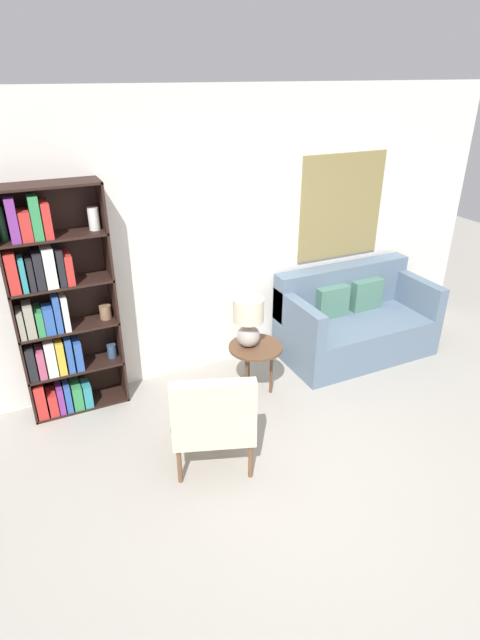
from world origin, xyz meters
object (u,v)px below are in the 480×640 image
Objects in this scene: couch at (353,322)px; armchair at (213,417)px; side_table at (256,351)px; bookshelf at (54,312)px; table_lamp at (248,319)px.

armchair is at bearing -153.27° from couch.
bookshelf is at bearing 162.90° from side_table.
bookshelf is at bearing 175.30° from couch.
side_table is (0.75, 0.78, -0.04)m from armchair.
table_lamp is at bearing 146.60° from side_table.
couch is 3.37× the size of table_lamp.
bookshelf is at bearing 163.58° from table_lamp.
table_lamp is at bearing -16.42° from bookshelf.
side_table is at bearing 46.09° from armchair.
couch reaches higher than armchair.
bookshelf reaches higher than side_table.
side_table is at bearing -168.75° from couch.
bookshelf is 1.80m from side_table.
side_table is at bearing -33.40° from table_lamp.
couch is at bearing -4.70° from bookshelf.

